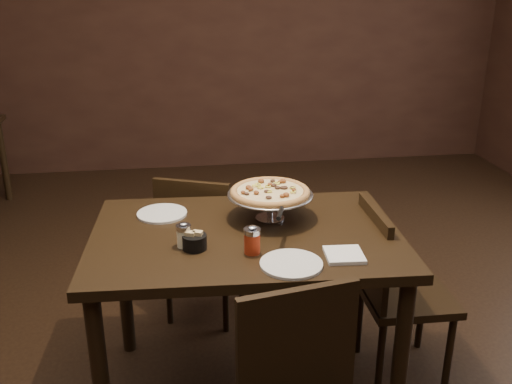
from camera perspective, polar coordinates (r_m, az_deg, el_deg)
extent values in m
cube|color=black|center=(5.58, -6.27, 16.45)|extent=(6.00, 0.02, 2.80)
cube|color=black|center=(2.40, -1.01, -4.50)|extent=(1.33, 0.92, 0.04)
cylinder|color=black|center=(2.34, -15.26, -17.79)|extent=(0.06, 0.06, 0.76)
cylinder|color=black|center=(2.42, 14.22, -16.22)|extent=(0.06, 0.06, 0.76)
cylinder|color=black|center=(2.94, -13.04, -8.93)|extent=(0.06, 0.06, 0.76)
cylinder|color=black|center=(3.00, 9.70, -7.99)|extent=(0.06, 0.06, 0.76)
cylinder|color=black|center=(5.28, -23.92, 2.87)|extent=(0.06, 0.06, 0.69)
cylinder|color=#B4B4BB|center=(2.52, 1.39, -2.62)|extent=(0.13, 0.13, 0.01)
cylinder|color=#B4B4BB|center=(2.50, 1.40, -1.49)|extent=(0.03, 0.03, 0.10)
cylinder|color=#B4B4BB|center=(2.48, 1.41, -0.36)|extent=(0.09, 0.09, 0.01)
cylinder|color=#9C9CA1|center=(2.48, 1.42, -0.24)|extent=(0.37, 0.37, 0.01)
torus|color=#9C9CA1|center=(2.48, 1.42, -0.22)|extent=(0.37, 0.37, 0.01)
cylinder|color=brown|center=(2.47, 1.42, -0.06)|extent=(0.34, 0.34, 0.01)
torus|color=brown|center=(2.47, 1.42, 0.02)|extent=(0.35, 0.35, 0.03)
cylinder|color=tan|center=(2.47, 1.42, 0.12)|extent=(0.29, 0.29, 0.01)
cylinder|color=#F8F1C1|center=(2.27, -7.22, -4.58)|extent=(0.06, 0.06, 0.07)
cylinder|color=#B4B4BB|center=(2.25, -7.27, -3.51)|extent=(0.06, 0.06, 0.02)
ellipsoid|color=#B4B4BB|center=(2.25, -7.29, -3.17)|extent=(0.03, 0.03, 0.01)
cylinder|color=maroon|center=(2.20, -0.39, -5.15)|extent=(0.06, 0.06, 0.08)
cylinder|color=#B4B4BB|center=(2.18, -0.39, -3.94)|extent=(0.07, 0.07, 0.02)
ellipsoid|color=#B4B4BB|center=(2.17, -0.39, -3.54)|extent=(0.04, 0.04, 0.01)
cylinder|color=black|center=(2.25, -6.16, -4.99)|extent=(0.10, 0.10, 0.06)
cube|color=tan|center=(2.25, -6.58, -4.70)|extent=(0.04, 0.04, 0.06)
cube|color=tan|center=(2.25, -5.84, -4.66)|extent=(0.04, 0.04, 0.06)
cube|color=silver|center=(2.21, 8.81, -6.24)|extent=(0.15, 0.15, 0.02)
cylinder|color=silver|center=(2.60, -9.38, -2.14)|extent=(0.22, 0.22, 0.01)
cylinder|color=silver|center=(2.13, 3.55, -7.20)|extent=(0.23, 0.23, 0.01)
cone|color=#B4B4BB|center=(2.26, 2.44, -2.21)|extent=(0.14, 0.14, 0.00)
cylinder|color=black|center=(2.26, 2.44, -2.14)|extent=(0.05, 0.12, 0.02)
cube|color=black|center=(3.18, -5.10, -5.47)|extent=(0.52, 0.52, 0.04)
cube|color=black|center=(2.92, -6.39, -2.79)|extent=(0.38, 0.18, 0.42)
cylinder|color=black|center=(3.37, -1.45, -7.87)|extent=(0.03, 0.03, 0.39)
cylinder|color=black|center=(3.46, -6.68, -7.20)|extent=(0.03, 0.03, 0.39)
cylinder|color=black|center=(3.10, -3.06, -10.65)|extent=(0.03, 0.03, 0.39)
cylinder|color=black|center=(3.20, -8.71, -9.82)|extent=(0.03, 0.03, 0.39)
cube|color=black|center=(1.94, 4.16, -15.20)|extent=(0.41, 0.10, 0.44)
cube|color=black|center=(2.80, 14.79, -10.00)|extent=(0.41, 0.41, 0.04)
cube|color=black|center=(2.62, 11.55, -5.91)|extent=(0.04, 0.40, 0.42)
cylinder|color=black|center=(2.85, 18.74, -14.99)|extent=(0.03, 0.03, 0.39)
cylinder|color=black|center=(3.09, 16.18, -11.61)|extent=(0.03, 0.03, 0.39)
cylinder|color=black|center=(2.73, 12.34, -15.95)|extent=(0.03, 0.03, 0.39)
cylinder|color=black|center=(2.99, 10.29, -12.32)|extent=(0.03, 0.03, 0.39)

